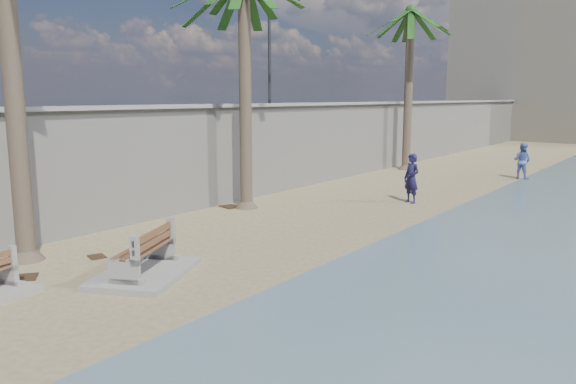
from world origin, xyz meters
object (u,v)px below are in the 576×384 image
Objects in this scene: bench_far at (144,256)px; palm_back at (411,14)px; person_a at (412,175)px; person_b at (522,159)px.

palm_back reaches higher than bench_far.
person_a is at bearing -64.13° from palm_back.
person_a is at bearing 84.94° from bench_far.
palm_back is at bearing 99.18° from bench_far.
bench_far is 0.32× the size of palm_back.
palm_back is 4.37× the size of person_a.
person_b is (2.64, 20.38, 0.50)m from bench_far.
palm_back is (-3.29, 20.32, 7.65)m from bench_far.
person_b is (1.62, 8.92, -0.10)m from person_a.
bench_far is at bearing -80.82° from palm_back.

